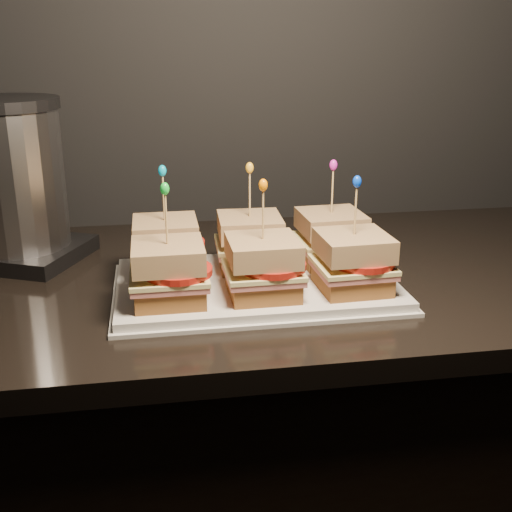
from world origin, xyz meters
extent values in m
cube|color=black|center=(0.25, 1.69, 0.42)|extent=(2.46, 0.59, 0.84)
cube|color=black|center=(0.25, 1.69, 0.85)|extent=(2.50, 0.63, 0.03)
cube|color=silver|center=(0.07, 1.61, 0.88)|extent=(0.41, 0.25, 0.02)
cube|color=silver|center=(0.07, 1.61, 0.87)|extent=(0.42, 0.26, 0.01)
cube|color=brown|center=(-0.06, 1.67, 0.90)|extent=(0.09, 0.09, 0.03)
cube|color=#CD5E5E|center=(-0.06, 1.67, 0.92)|extent=(0.10, 0.10, 0.01)
cube|color=#E8DE8F|center=(-0.06, 1.67, 0.92)|extent=(0.10, 0.10, 0.01)
cylinder|color=#AD1E14|center=(-0.04, 1.66, 0.93)|extent=(0.09, 0.09, 0.01)
cube|color=#5C2F0D|center=(-0.06, 1.67, 0.95)|extent=(0.10, 0.10, 0.03)
cylinder|color=tan|center=(-0.06, 1.67, 1.00)|extent=(0.00, 0.00, 0.09)
ellipsoid|color=#049CC5|center=(-0.06, 1.67, 1.04)|extent=(0.01, 0.01, 0.02)
cube|color=brown|center=(0.07, 1.67, 0.90)|extent=(0.10, 0.10, 0.03)
cube|color=#CD5E5E|center=(0.07, 1.67, 0.92)|extent=(0.11, 0.10, 0.01)
cube|color=#E8DE8F|center=(0.07, 1.67, 0.92)|extent=(0.11, 0.10, 0.01)
cylinder|color=#AD1E14|center=(0.09, 1.66, 0.93)|extent=(0.09, 0.09, 0.01)
cube|color=#5C2F0D|center=(0.07, 1.67, 0.95)|extent=(0.10, 0.10, 0.03)
cylinder|color=tan|center=(0.07, 1.67, 1.00)|extent=(0.00, 0.00, 0.09)
ellipsoid|color=yellow|center=(0.07, 1.67, 1.04)|extent=(0.01, 0.01, 0.02)
cube|color=brown|center=(0.20, 1.67, 0.90)|extent=(0.10, 0.10, 0.03)
cube|color=#CD5E5E|center=(0.20, 1.67, 0.92)|extent=(0.11, 0.10, 0.01)
cube|color=#E8DE8F|center=(0.20, 1.67, 0.92)|extent=(0.11, 0.11, 0.01)
cylinder|color=#AD1E14|center=(0.21, 1.66, 0.93)|extent=(0.09, 0.09, 0.01)
cube|color=#5C2F0D|center=(0.20, 1.67, 0.95)|extent=(0.10, 0.10, 0.03)
cylinder|color=tan|center=(0.20, 1.67, 1.00)|extent=(0.00, 0.00, 0.09)
ellipsoid|color=#D021B4|center=(0.20, 1.67, 1.04)|extent=(0.01, 0.01, 0.02)
cube|color=brown|center=(-0.06, 1.55, 0.90)|extent=(0.09, 0.09, 0.03)
cube|color=#CD5E5E|center=(-0.06, 1.55, 0.92)|extent=(0.10, 0.10, 0.01)
cube|color=#E8DE8F|center=(-0.06, 1.55, 0.92)|extent=(0.10, 0.10, 0.01)
cylinder|color=#AD1E14|center=(-0.04, 1.55, 0.93)|extent=(0.09, 0.09, 0.01)
cube|color=#5C2F0D|center=(-0.06, 1.55, 0.95)|extent=(0.10, 0.10, 0.03)
cylinder|color=tan|center=(-0.06, 1.55, 1.00)|extent=(0.00, 0.00, 0.09)
ellipsoid|color=green|center=(-0.06, 1.55, 1.04)|extent=(0.01, 0.01, 0.02)
cube|color=brown|center=(0.07, 1.55, 0.90)|extent=(0.09, 0.09, 0.03)
cube|color=#CD5E5E|center=(0.07, 1.55, 0.92)|extent=(0.10, 0.10, 0.01)
cube|color=#E8DE8F|center=(0.07, 1.55, 0.92)|extent=(0.11, 0.10, 0.01)
cylinder|color=#AD1E14|center=(0.09, 1.55, 0.93)|extent=(0.09, 0.09, 0.01)
cube|color=#5C2F0D|center=(0.07, 1.55, 0.95)|extent=(0.10, 0.10, 0.03)
cylinder|color=tan|center=(0.07, 1.55, 1.00)|extent=(0.00, 0.00, 0.09)
ellipsoid|color=orange|center=(0.07, 1.55, 1.04)|extent=(0.01, 0.01, 0.02)
cube|color=brown|center=(0.20, 1.55, 0.90)|extent=(0.10, 0.10, 0.03)
cube|color=#CD5E5E|center=(0.20, 1.55, 0.92)|extent=(0.11, 0.10, 0.01)
cube|color=#E8DE8F|center=(0.20, 1.55, 0.92)|extent=(0.11, 0.11, 0.01)
cylinder|color=#AD1E14|center=(0.21, 1.55, 0.93)|extent=(0.09, 0.09, 0.01)
cube|color=#5C2F0D|center=(0.20, 1.55, 0.95)|extent=(0.10, 0.10, 0.03)
cylinder|color=tan|center=(0.20, 1.55, 1.00)|extent=(0.00, 0.00, 0.09)
ellipsoid|color=#073BDD|center=(0.20, 1.55, 1.04)|extent=(0.01, 0.01, 0.02)
cube|color=#262628|center=(-0.30, 1.82, 0.88)|extent=(0.26, 0.24, 0.03)
cylinder|color=silver|center=(-0.30, 1.82, 1.01)|extent=(0.17, 0.17, 0.22)
cylinder|color=#262628|center=(-0.30, 1.82, 1.13)|extent=(0.18, 0.18, 0.02)
camera|label=1|loc=(-0.07, 0.74, 1.23)|focal=45.00mm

